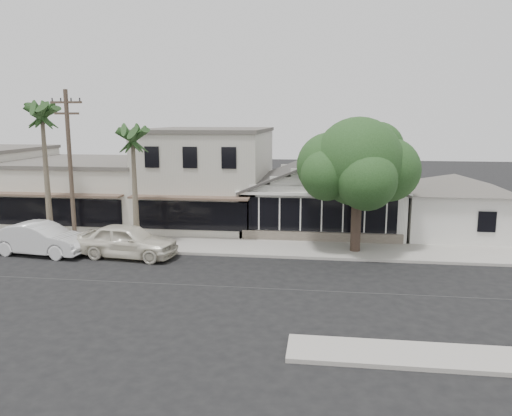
# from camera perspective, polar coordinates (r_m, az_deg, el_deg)

# --- Properties ---
(ground) EXTENTS (140.00, 140.00, 0.00)m
(ground) POSITION_cam_1_polar(r_m,az_deg,el_deg) (22.83, -5.51, -8.86)
(ground) COLOR black
(ground) RESTS_ON ground
(sidewalk_north) EXTENTS (90.00, 3.50, 0.15)m
(sidewalk_north) POSITION_cam_1_polar(r_m,az_deg,el_deg) (31.52, -17.00, -3.75)
(sidewalk_north) COLOR #9E9991
(sidewalk_north) RESTS_ON ground
(corner_shop) EXTENTS (10.40, 8.60, 5.10)m
(corner_shop) POSITION_cam_1_polar(r_m,az_deg,el_deg) (33.81, 7.57, 1.94)
(corner_shop) COLOR white
(corner_shop) RESTS_ON ground
(side_cottage) EXTENTS (6.00, 6.00, 3.00)m
(side_cottage) POSITION_cam_1_polar(r_m,az_deg,el_deg) (34.03, 21.46, -0.54)
(side_cottage) COLOR white
(side_cottage) RESTS_ON ground
(row_building_near) EXTENTS (8.00, 10.00, 6.50)m
(row_building_near) POSITION_cam_1_polar(r_m,az_deg,el_deg) (35.66, -5.38, 3.44)
(row_building_near) COLOR beige
(row_building_near) RESTS_ON ground
(row_building_midnear) EXTENTS (10.00, 10.00, 4.20)m
(row_building_midnear) POSITION_cam_1_polar(r_m,az_deg,el_deg) (38.83, -18.41, 1.80)
(row_building_midnear) COLOR beige
(row_building_midnear) RESTS_ON ground
(utility_pole) EXTENTS (1.80, 0.24, 9.00)m
(utility_pole) POSITION_cam_1_polar(r_m,az_deg,el_deg) (29.82, -20.46, 4.48)
(utility_pole) COLOR brown
(utility_pole) RESTS_ON ground
(car_0) EXTENTS (5.61, 2.77, 1.84)m
(car_0) POSITION_cam_1_polar(r_m,az_deg,el_deg) (27.86, -14.43, -3.65)
(car_0) COLOR silver
(car_0) RESTS_ON ground
(car_1) EXTENTS (5.59, 2.49, 1.78)m
(car_1) POSITION_cam_1_polar(r_m,az_deg,el_deg) (30.01, -23.39, -3.24)
(car_1) COLOR white
(car_1) RESTS_ON ground
(shade_tree) EXTENTS (6.80, 6.14, 7.54)m
(shade_tree) POSITION_cam_1_polar(r_m,az_deg,el_deg) (27.91, 11.44, 4.93)
(shade_tree) COLOR #49362C
(shade_tree) RESTS_ON ground
(palm_east) EXTENTS (3.45, 3.45, 7.50)m
(palm_east) POSITION_cam_1_polar(r_m,az_deg,el_deg) (28.84, -13.92, 7.79)
(palm_east) COLOR #726651
(palm_east) RESTS_ON ground
(palm_mid) EXTENTS (3.04, 3.04, 8.86)m
(palm_mid) POSITION_cam_1_polar(r_m,az_deg,el_deg) (31.83, -23.27, 9.70)
(palm_mid) COLOR #726651
(palm_mid) RESTS_ON ground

